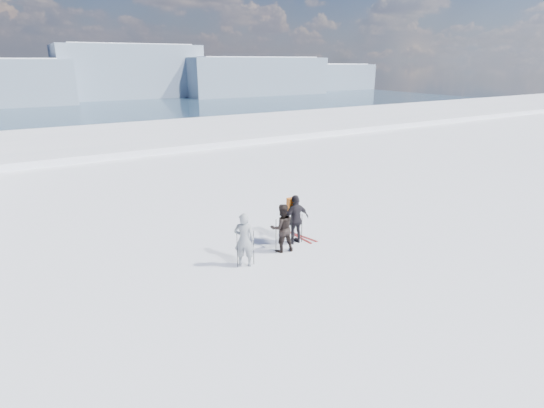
# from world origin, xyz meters

# --- Properties ---
(lake_basin) EXTENTS (820.00, 820.00, 71.62)m
(lake_basin) POSITION_xyz_m (0.00, 30.00, -6.50)
(lake_basin) COLOR white
(lake_basin) RESTS_ON ground
(far_mountain_range) EXTENTS (770.00, 110.00, 53.00)m
(far_mountain_range) POSITION_xyz_m (29.60, 454.78, -7.19)
(far_mountain_range) COLOR slate
(far_mountain_range) RESTS_ON ground
(skier_grey) EXTENTS (0.84, 0.79, 1.93)m
(skier_grey) POSITION_xyz_m (-3.58, 2.44, 0.96)
(skier_grey) COLOR gray
(skier_grey) RESTS_ON ground
(skier_dark) EXTENTS (1.02, 0.87, 1.85)m
(skier_dark) POSITION_xyz_m (-1.84, 2.79, 0.92)
(skier_dark) COLOR black
(skier_dark) RESTS_ON ground
(skier_pack) EXTENTS (1.15, 0.49, 1.95)m
(skier_pack) POSITION_xyz_m (-0.99, 3.14, 0.98)
(skier_pack) COLOR black
(skier_pack) RESTS_ON ground
(backpack) EXTENTS (0.42, 0.24, 0.55)m
(backpack) POSITION_xyz_m (-0.98, 3.39, 2.23)
(backpack) COLOR orange
(backpack) RESTS_ON skier_pack
(ski_poles) EXTENTS (3.13, 0.74, 1.34)m
(ski_poles) POSITION_xyz_m (-2.16, 2.72, 0.62)
(ski_poles) COLOR black
(ski_poles) RESTS_ON ground
(skis_loose) EXTENTS (0.54, 1.70, 0.03)m
(skis_loose) POSITION_xyz_m (-0.51, 3.57, 0.01)
(skis_loose) COLOR black
(skis_loose) RESTS_ON ground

